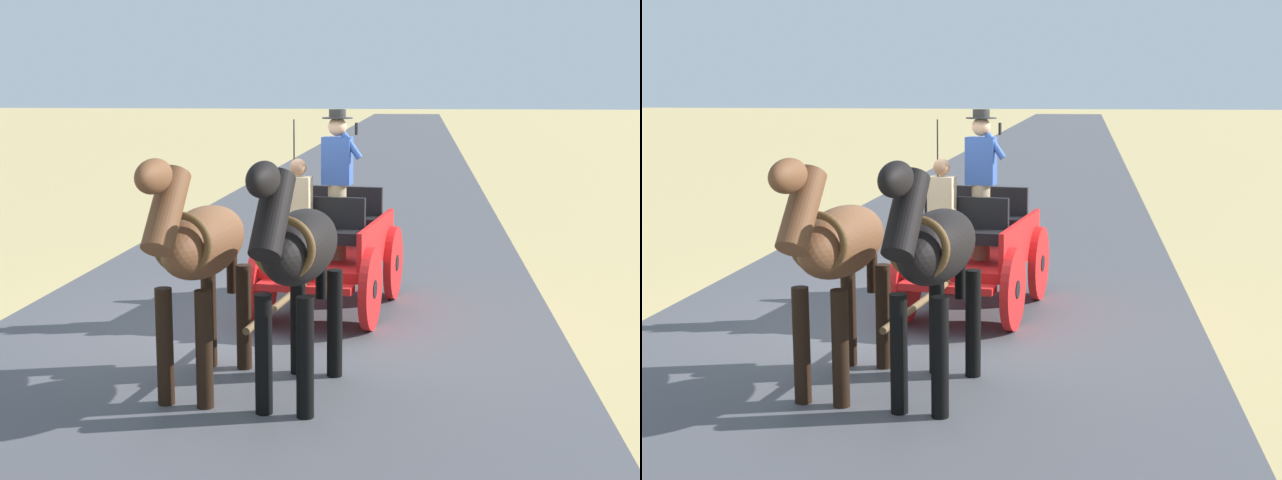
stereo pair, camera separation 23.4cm
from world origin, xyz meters
The scene contains 5 objects.
ground_plane centered at (0.00, 0.00, 0.00)m, with size 200.00×200.00×0.00m, color tan.
road_surface centered at (0.00, 0.00, 0.00)m, with size 6.61×160.00×0.01m, color #4C4C51.
horse_drawn_carriage centered at (-0.57, -0.69, 0.82)m, with size 1.72×4.51×2.50m.
horse_near_side centered at (-0.61, 2.37, 1.32)m, with size 0.75×2.15×2.21m.
horse_off_side centered at (0.29, 2.25, 1.32)m, with size 0.73×2.14×2.21m.
Camera 2 is at (-1.90, 9.66, 2.76)m, focal length 48.46 mm.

